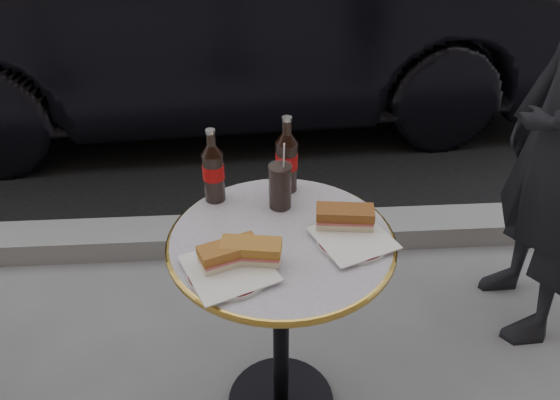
{
  "coord_description": "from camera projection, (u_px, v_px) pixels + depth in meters",
  "views": [
    {
      "loc": [
        -0.08,
        -1.16,
        1.64
      ],
      "look_at": [
        0.0,
        0.05,
        0.82
      ],
      "focal_mm": 35.0,
      "sensor_mm": 36.0,
      "label": 1
    }
  ],
  "objects": [
    {
      "name": "parked_car",
      "position": [
        224.0,
        8.0,
        3.44
      ],
      "size": [
        1.8,
        4.46,
        1.44
      ],
      "primitive_type": "imported",
      "rotation": [
        0.0,
        0.0,
        1.64
      ],
      "color": "black",
      "rests_on": "ground"
    },
    {
      "name": "plate_left",
      "position": [
        229.0,
        271.0,
        1.35
      ],
      "size": [
        0.25,
        0.25,
        0.01
      ],
      "primitive_type": "cylinder",
      "rotation": [
        0.0,
        0.0,
        0.23
      ],
      "color": "silver",
      "rests_on": "bistro_table"
    },
    {
      "name": "curb",
      "position": [
        268.0,
        234.0,
        2.6
      ],
      "size": [
        40.0,
        0.2,
        0.12
      ],
      "primitive_type": "cube",
      "color": "gray",
      "rests_on": "ground"
    },
    {
      "name": "sandwich_left_a",
      "position": [
        229.0,
        254.0,
        1.35
      ],
      "size": [
        0.16,
        0.12,
        0.05
      ],
      "primitive_type": "cube",
      "rotation": [
        0.0,
        0.0,
        0.38
      ],
      "color": "#A5632A",
      "rests_on": "plate_left"
    },
    {
      "name": "sandwich_left_b",
      "position": [
        251.0,
        252.0,
        1.36
      ],
      "size": [
        0.16,
        0.09,
        0.05
      ],
      "primitive_type": "cube",
      "rotation": [
        0.0,
        0.0,
        -0.16
      ],
      "color": "#B5772E",
      "rests_on": "plate_left"
    },
    {
      "name": "asphalt_road",
      "position": [
        251.0,
        10.0,
        6.01
      ],
      "size": [
        40.0,
        8.0,
        0.0
      ],
      "primitive_type": "cube",
      "color": "black",
      "rests_on": "ground"
    },
    {
      "name": "cola_glass",
      "position": [
        280.0,
        186.0,
        1.56
      ],
      "size": [
        0.08,
        0.08,
        0.14
      ],
      "primitive_type": "cylinder",
      "rotation": [
        0.0,
        0.0,
        0.11
      ],
      "color": "black",
      "rests_on": "bistro_table"
    },
    {
      "name": "cola_bottle_right",
      "position": [
        287.0,
        154.0,
        1.6
      ],
      "size": [
        0.08,
        0.08,
        0.24
      ],
      "primitive_type": null,
      "rotation": [
        0.0,
        0.0,
        0.17
      ],
      "color": "black",
      "rests_on": "bistro_table"
    },
    {
      "name": "plate_right",
      "position": [
        353.0,
        240.0,
        1.45
      ],
      "size": [
        0.23,
        0.23,
        0.01
      ],
      "primitive_type": "cylinder",
      "rotation": [
        0.0,
        0.0,
        0.21
      ],
      "color": "silver",
      "rests_on": "bistro_table"
    },
    {
      "name": "sandwich_right",
      "position": [
        345.0,
        218.0,
        1.48
      ],
      "size": [
        0.16,
        0.09,
        0.05
      ],
      "primitive_type": "cube",
      "rotation": [
        0.0,
        0.0,
        -0.12
      ],
      "color": "brown",
      "rests_on": "plate_right"
    },
    {
      "name": "cola_bottle_left",
      "position": [
        213.0,
        165.0,
        1.56
      ],
      "size": [
        0.08,
        0.08,
        0.23
      ],
      "primitive_type": null,
      "rotation": [
        0.0,
        0.0,
        0.22
      ],
      "color": "black",
      "rests_on": "bistro_table"
    },
    {
      "name": "bistro_table",
      "position": [
        281.0,
        331.0,
        1.68
      ],
      "size": [
        0.62,
        0.62,
        0.73
      ],
      "primitive_type": null,
      "color": "#BAB2C4",
      "rests_on": "ground"
    }
  ]
}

